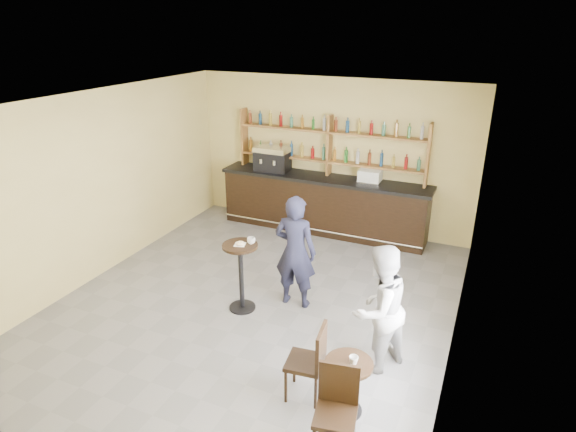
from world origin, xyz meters
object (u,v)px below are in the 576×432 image
at_px(pastry_case, 370,176).
at_px(chair_south, 335,415).
at_px(patron_second, 379,309).
at_px(man_main, 295,252).
at_px(bar_counter, 323,204).
at_px(chair_west, 305,361).
at_px(pedestal_table, 241,277).
at_px(espresso_machine, 272,159).
at_px(cafe_table, 348,387).

bearing_deg(pastry_case, chair_south, -71.24).
distance_m(pastry_case, patron_second, 4.05).
bearing_deg(pastry_case, man_main, -90.57).
bearing_deg(chair_south, bar_counter, 101.31).
distance_m(pastry_case, man_main, 2.96).
distance_m(pastry_case, chair_south, 5.58).
relative_size(chair_west, patron_second, 0.57).
xyz_separation_m(pastry_case, man_main, (-0.38, -2.90, -0.43)).
height_order(pastry_case, chair_south, pastry_case).
height_order(pedestal_table, patron_second, patron_second).
bearing_deg(man_main, bar_counter, -81.08).
distance_m(chair_west, chair_south, 0.88).
xyz_separation_m(man_main, chair_west, (0.91, -1.84, -0.43)).
xyz_separation_m(bar_counter, espresso_machine, (-1.18, 0.00, 0.87)).
relative_size(cafe_table, patron_second, 0.40).
height_order(chair_south, patron_second, patron_second).
relative_size(pastry_case, man_main, 0.24).
distance_m(espresso_machine, cafe_table, 5.89).
height_order(cafe_table, chair_south, chair_south).
xyz_separation_m(bar_counter, chair_west, (1.50, -4.74, -0.11)).
bearing_deg(cafe_table, espresso_machine, 124.02).
height_order(man_main, chair_south, man_main).
bearing_deg(patron_second, man_main, -91.29).
distance_m(bar_counter, espresso_machine, 1.47).
bearing_deg(pedestal_table, espresso_machine, 107.61).
height_order(man_main, patron_second, man_main).
xyz_separation_m(chair_south, patron_second, (0.04, 1.54, 0.37)).
xyz_separation_m(espresso_machine, cafe_table, (3.24, -4.79, -1.12)).
bearing_deg(chair_south, chair_west, 122.74).
bearing_deg(bar_counter, pastry_case, 0.00).
bearing_deg(chair_west, man_main, -160.62).
relative_size(man_main, chair_south, 1.86).
distance_m(man_main, patron_second, 1.82).
xyz_separation_m(man_main, chair_south, (1.51, -2.49, -0.42)).
relative_size(pastry_case, patron_second, 0.26).
relative_size(espresso_machine, chair_west, 0.73).
bearing_deg(man_main, chair_west, 113.78).
xyz_separation_m(cafe_table, chair_west, (-0.55, 0.05, 0.15)).
bearing_deg(pedestal_table, patron_second, -11.76).
bearing_deg(espresso_machine, chair_west, -64.51).
relative_size(chair_west, chair_south, 1.00).
xyz_separation_m(pastry_case, chair_south, (1.13, -5.39, -0.85)).
bearing_deg(bar_counter, chair_west, -72.44).
height_order(chair_west, chair_south, chair_south).
distance_m(pedestal_table, cafe_table, 2.59).
distance_m(bar_counter, pedestal_table, 3.38).
bearing_deg(espresso_machine, pastry_case, -4.02).
bearing_deg(man_main, espresso_machine, -61.12).
bearing_deg(bar_counter, espresso_machine, 180.00).
distance_m(espresso_machine, man_main, 3.45).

